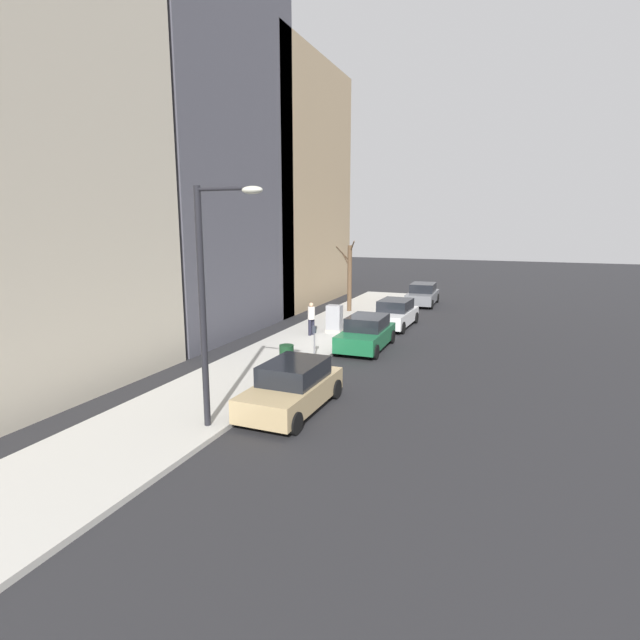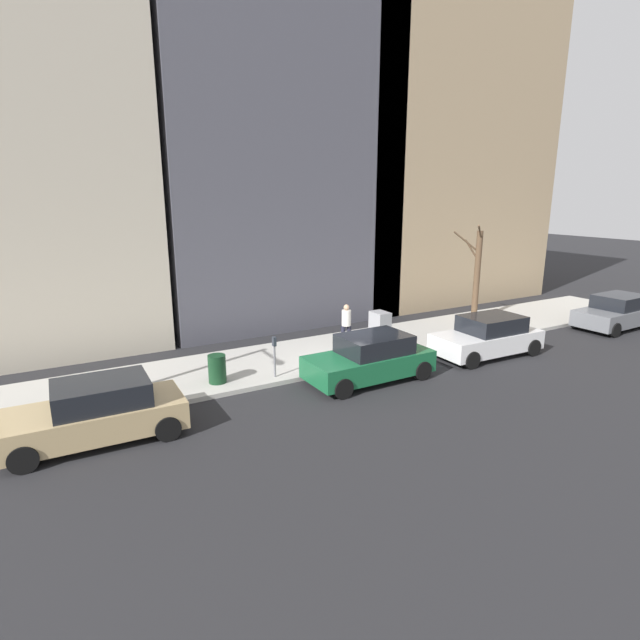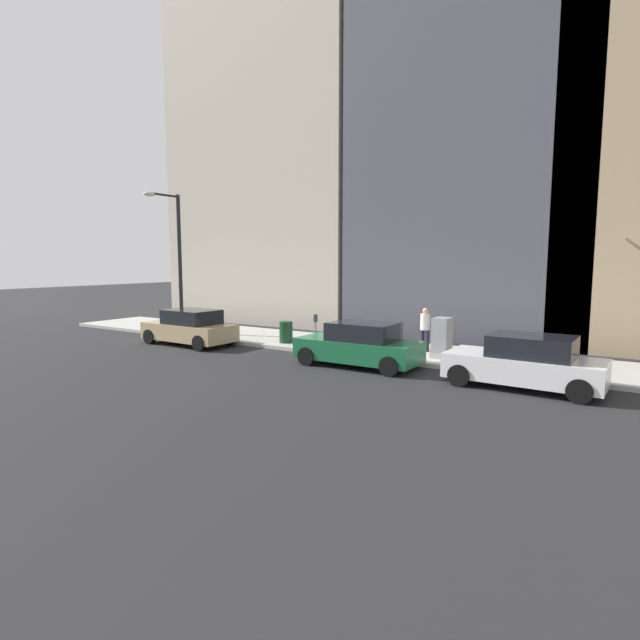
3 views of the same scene
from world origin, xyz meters
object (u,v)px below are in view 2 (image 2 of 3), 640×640
at_px(trash_bin, 217,369).
at_px(pedestrian_near_meter, 346,323).
at_px(parked_car_grey, 617,312).
at_px(office_block_center, 248,76).
at_px(utility_box, 380,330).
at_px(parked_car_tan, 97,412).
at_px(office_tower_left, 400,155).
at_px(parked_car_white, 488,337).
at_px(parked_car_green, 370,359).
at_px(bare_tree, 476,274).
at_px(parking_meter, 274,353).

distance_m(trash_bin, pedestrian_near_meter, 5.81).
xyz_separation_m(parked_car_grey, office_block_center, (12.14, 12.58, 10.74)).
bearing_deg(office_block_center, utility_box, -173.40).
distance_m(parked_car_tan, utility_box, 10.57).
bearing_deg(trash_bin, office_tower_left, -55.14).
xyz_separation_m(parked_car_white, parked_car_tan, (0.06, 13.57, 0.00)).
bearing_deg(office_block_center, parked_car_grey, -133.98).
relative_size(parked_car_green, utility_box, 2.95).
bearing_deg(parked_car_white, pedestrian_near_meter, 54.21).
distance_m(parked_car_tan, office_block_center, 18.53).
xyz_separation_m(parked_car_grey, utility_box, (2.50, 11.46, 0.11)).
bearing_deg(pedestrian_near_meter, office_tower_left, 63.85).
xyz_separation_m(parked_car_tan, office_tower_left, (12.81, -19.31, 7.51)).
height_order(parked_car_green, trash_bin, parked_car_green).
bearing_deg(bare_tree, parked_car_white, 139.37).
distance_m(pedestrian_near_meter, office_tower_left, 15.58).
height_order(trash_bin, office_block_center, office_block_center).
bearing_deg(parked_car_green, office_block_center, -5.01).
xyz_separation_m(parked_car_tan, office_block_center, (11.97, -9.20, 10.74)).
distance_m(parked_car_grey, office_tower_left, 15.19).
bearing_deg(parked_car_white, office_block_center, 21.93).
relative_size(parked_car_grey, bare_tree, 0.94).
height_order(parked_car_white, trash_bin, parked_car_white).
bearing_deg(office_tower_left, parked_car_tan, 123.56).
distance_m(utility_box, pedestrian_near_meter, 1.33).
xyz_separation_m(parking_meter, utility_box, (0.85, -4.83, -0.13)).
bearing_deg(parked_car_white, utility_box, 55.66).
bearing_deg(utility_box, parked_car_white, -126.31).
relative_size(parking_meter, trash_bin, 1.50).
bearing_deg(parked_car_green, office_tower_left, -41.29).
height_order(bare_tree, pedestrian_near_meter, bare_tree).
relative_size(parked_car_green, trash_bin, 4.68).
height_order(parked_car_tan, bare_tree, bare_tree).
height_order(parked_car_green, parking_meter, parked_car_green).
distance_m(utility_box, trash_bin, 6.63).
height_order(parked_car_white, pedestrian_near_meter, pedestrian_near_meter).
bearing_deg(parked_car_tan, office_tower_left, -55.08).
distance_m(parked_car_white, office_block_center, 16.71).
bearing_deg(pedestrian_near_meter, parked_car_white, -17.84).
height_order(parked_car_grey, trash_bin, parked_car_grey).
relative_size(parking_meter, office_block_center, 0.06).
xyz_separation_m(parking_meter, office_block_center, (10.49, -3.72, 10.50)).
xyz_separation_m(bare_tree, office_tower_left, (9.17, -2.56, 5.90)).
height_order(parked_car_green, bare_tree, bare_tree).
bearing_deg(utility_box, office_block_center, 6.60).
bearing_deg(utility_box, parked_car_tan, 102.74).
height_order(parked_car_tan, office_tower_left, office_tower_left).
xyz_separation_m(pedestrian_near_meter, office_block_center, (8.76, 0.15, 10.39)).
distance_m(parking_meter, utility_box, 4.91).
xyz_separation_m(parked_car_grey, parked_car_white, (0.10, 8.21, 0.00)).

